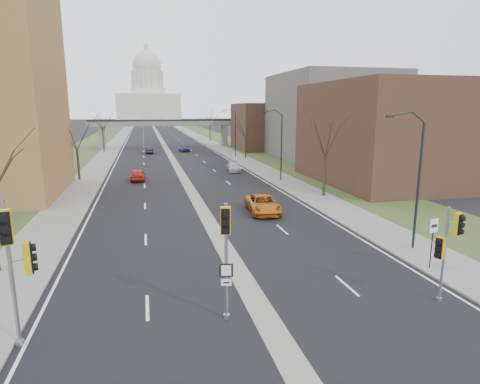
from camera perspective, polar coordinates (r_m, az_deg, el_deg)
name	(u,v)px	position (r m, az deg, el deg)	size (l,w,h in m)	color
ground	(265,317)	(18.41, 3.54, -17.29)	(700.00, 700.00, 0.00)	black
road_surface	(156,131)	(165.67, -11.85, 8.46)	(20.00, 600.00, 0.01)	black
median_strip	(156,131)	(165.67, -11.85, 8.46)	(1.20, 600.00, 0.02)	gray
sidewalk_right	(186,131)	(166.45, -7.67, 8.64)	(4.00, 600.00, 0.12)	gray
sidewalk_left	(125,131)	(165.76, -16.04, 8.28)	(4.00, 600.00, 0.12)	gray
grass_verge_right	(201,130)	(167.16, -5.60, 8.70)	(8.00, 600.00, 0.10)	#304620
grass_verge_left	(109,132)	(166.13, -18.12, 8.16)	(8.00, 600.00, 0.10)	#304620
commercial_block_near	(388,133)	(52.13, 20.34, 7.84)	(16.00, 20.00, 12.00)	#432B1F
commercial_block_mid	(331,117)	(74.93, 12.77, 10.42)	(18.00, 22.00, 15.00)	#625F59
commercial_block_far	(268,127)	(89.55, 4.07, 9.25)	(14.00, 14.00, 10.00)	#432B1F
pedestrian_bridge	(165,126)	(95.57, -10.65, 9.15)	(34.00, 3.00, 6.45)	slate
capitol	(148,96)	(335.54, -12.91, 13.17)	(48.00, 42.00, 55.75)	silver
streetlight_near	(411,142)	(26.62, 23.12, 6.58)	(2.61, 0.20, 8.70)	black
streetlight_mid	(276,125)	(49.96, 5.08, 9.48)	(2.61, 0.20, 8.70)	black
streetlight_far	(231,119)	(75.06, -1.28, 10.28)	(2.61, 0.20, 8.70)	black
tree_left_b	(76,131)	(54.06, -22.35, 8.05)	(6.75, 6.75, 8.81)	#382B21
tree_left_c	(102,118)	(87.77, -19.06, 9.93)	(7.65, 7.65, 9.99)	#382B21
tree_right_a	(326,132)	(41.44, 12.16, 8.35)	(7.20, 7.20, 9.40)	#382B21
tree_right_b	(246,126)	(72.64, 0.80, 9.34)	(6.30, 6.30, 8.22)	#382B21
tree_right_c	(210,115)	(111.80, -4.32, 10.80)	(7.65, 7.65, 9.99)	#382B21
signal_pole_left	(15,253)	(16.86, -29.32, -7.60)	(0.97, 1.26, 5.77)	gray
signal_pole_median	(226,242)	(16.54, -2.02, -7.11)	(0.65, 0.86, 5.14)	gray
signal_pole_right	(447,242)	(20.56, 27.41, -6.33)	(1.05, 0.77, 4.60)	gray
speed_limit_sign	(433,234)	(24.78, 25.73, -5.45)	(0.61, 0.17, 2.87)	black
car_left_near	(138,174)	(52.35, -14.35, 2.43)	(1.76, 4.38, 1.49)	#B42014
car_left_far	(150,150)	(83.60, -12.74, 5.86)	(1.47, 4.23, 1.39)	black
car_right_near	(263,204)	(35.07, 3.30, -1.70)	(2.54, 5.51, 1.53)	#B75E13
car_right_mid	(234,167)	(58.05, -0.86, 3.60)	(1.85, 4.54, 1.32)	#B1B0B8
car_right_far	(184,148)	(86.05, -7.94, 6.23)	(1.78, 4.42, 1.51)	navy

